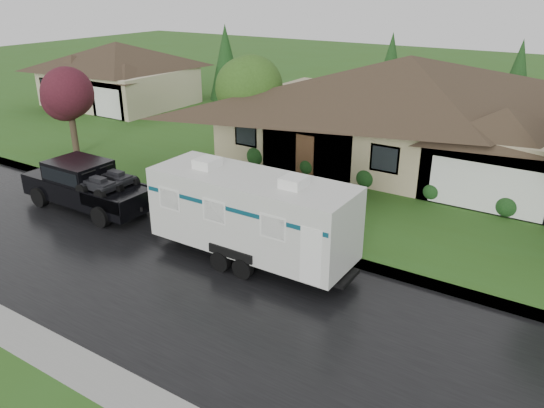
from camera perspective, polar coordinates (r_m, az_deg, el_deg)
The scene contains 11 objects.
ground at distance 19.44m, azimuth -6.48°, elevation -5.56°, with size 140.00×140.00×0.00m, color #2E581B.
road at distance 18.15m, azimuth -10.46°, elevation -8.02°, with size 140.00×8.00×0.01m, color black.
curb at distance 21.00m, azimuth -2.65°, elevation -2.96°, with size 140.00×0.50×0.15m, color gray.
lawn at distance 31.55m, azimuth 10.87°, elevation 5.59°, with size 140.00×26.00×0.15m, color #2E581B.
house_main at distance 28.88m, azimuth 14.76°, elevation 10.89°, with size 19.44×10.80×6.90m.
house_far at distance 44.21m, azimuth -16.15°, elevation 13.85°, with size 10.80×8.64×5.80m.
tree_left_green at distance 27.99m, azimuth -2.69°, elevation 12.36°, with size 3.47×3.47×5.74m.
tree_red at distance 31.36m, azimuth -21.04°, elevation 10.67°, with size 2.84×2.84×4.69m.
shrub_row at distance 25.63m, azimuth 10.18°, elevation 2.96°, with size 13.60×1.00×1.00m.
pickup_truck at distance 24.36m, azimuth -19.48°, elevation 2.10°, with size 6.27×2.38×2.09m.
travel_trailer at distance 18.29m, azimuth -2.20°, elevation -0.91°, with size 7.73×2.72×3.47m.
Camera 1 is at (11.02, -13.12, 9.19)m, focal length 35.00 mm.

